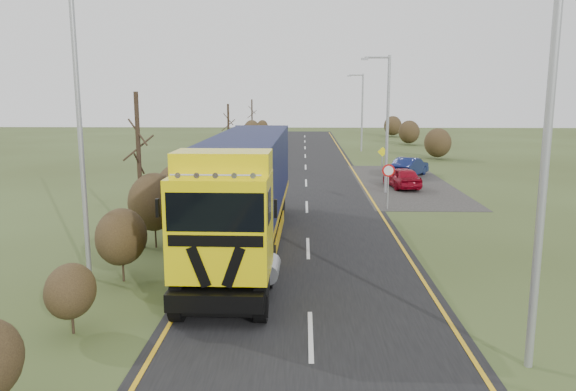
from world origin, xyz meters
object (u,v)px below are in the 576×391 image
(lorry, at_px, (246,184))
(car_blue_sedan, at_px, (410,167))
(speed_sign, at_px, (388,178))
(car_red_hatchback, at_px, (402,178))
(streetlight_near, at_px, (541,140))

(lorry, bearing_deg, car_blue_sedan, 63.56)
(lorry, height_order, car_blue_sedan, lorry)
(lorry, distance_m, speed_sign, 10.00)
(lorry, bearing_deg, speed_sign, 49.34)
(lorry, relative_size, car_red_hatchback, 4.06)
(car_blue_sedan, height_order, speed_sign, speed_sign)
(streetlight_near, bearing_deg, car_blue_sedan, 84.46)
(car_red_hatchback, distance_m, car_blue_sedan, 5.21)
(car_blue_sedan, distance_m, speed_sign, 12.20)
(lorry, relative_size, car_blue_sedan, 3.81)
(speed_sign, bearing_deg, streetlight_near, -88.21)
(car_red_hatchback, distance_m, speed_sign, 7.03)
(car_red_hatchback, xyz_separation_m, speed_sign, (-1.89, -6.69, 1.00))
(streetlight_near, bearing_deg, speed_sign, 91.79)
(car_blue_sedan, bearing_deg, speed_sign, 105.20)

